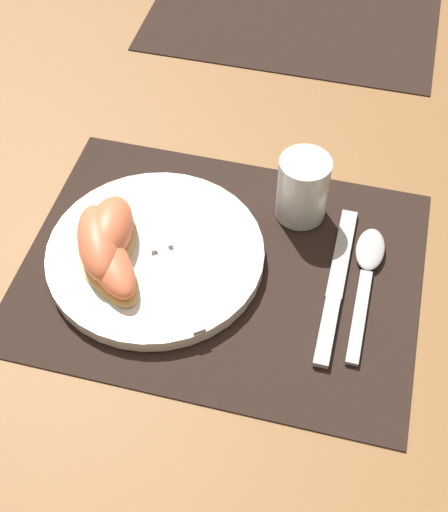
% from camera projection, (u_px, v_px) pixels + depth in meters
% --- Properties ---
extents(ground_plane, '(3.00, 3.00, 0.00)m').
position_uv_depth(ground_plane, '(222.00, 269.00, 0.83)').
color(ground_plane, olive).
extents(placemat, '(0.46, 0.35, 0.00)m').
position_uv_depth(placemat, '(222.00, 268.00, 0.83)').
color(placemat, black).
rests_on(placemat, ground_plane).
extents(placemat_far, '(0.46, 0.35, 0.00)m').
position_uv_depth(placemat_far, '(296.00, 7.00, 1.17)').
color(placemat_far, black).
rests_on(placemat_far, ground_plane).
extents(plate, '(0.25, 0.25, 0.02)m').
position_uv_depth(plate, '(156.00, 254.00, 0.83)').
color(plate, white).
rests_on(plate, placemat).
extents(juice_glass, '(0.06, 0.06, 0.09)m').
position_uv_depth(juice_glass, '(302.00, 191.00, 0.85)').
color(juice_glass, silver).
rests_on(juice_glass, placemat).
extents(knife, '(0.02, 0.22, 0.01)m').
position_uv_depth(knife, '(335.00, 287.00, 0.81)').
color(knife, '#BCBCC1').
rests_on(knife, placemat).
extents(spoon, '(0.03, 0.19, 0.01)m').
position_uv_depth(spoon, '(367.00, 266.00, 0.83)').
color(spoon, '#BCBCC1').
rests_on(spoon, placemat).
extents(fork, '(0.13, 0.17, 0.00)m').
position_uv_depth(fork, '(165.00, 255.00, 0.82)').
color(fork, '#BCBCC1').
rests_on(fork, plate).
extents(citrus_wedge_0, '(0.07, 0.11, 0.05)m').
position_uv_depth(citrus_wedge_0, '(110.00, 231.00, 0.82)').
color(citrus_wedge_0, '#F4DB84').
rests_on(citrus_wedge_0, plate).
extents(citrus_wedge_1, '(0.10, 0.13, 0.04)m').
position_uv_depth(citrus_wedge_1, '(99.00, 244.00, 0.81)').
color(citrus_wedge_1, '#F4DB84').
rests_on(citrus_wedge_1, plate).
extents(citrus_wedge_2, '(0.12, 0.13, 0.03)m').
position_uv_depth(citrus_wedge_2, '(107.00, 259.00, 0.80)').
color(citrus_wedge_2, '#F4DB84').
rests_on(citrus_wedge_2, plate).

